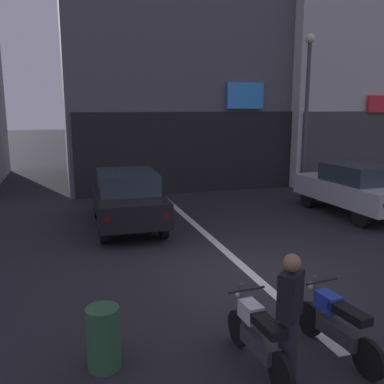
{
  "coord_description": "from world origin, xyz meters",
  "views": [
    {
      "loc": [
        -3.59,
        -7.46,
        3.4
      ],
      "look_at": [
        -0.7,
        2.0,
        1.4
      ],
      "focal_mm": 39.61,
      "sensor_mm": 36.0,
      "label": 1
    }
  ],
  "objects_px": {
    "car_black_crossing_near": "(127,197)",
    "car_white_down_street": "(185,160)",
    "car_silver_parked_kerbside": "(355,188)",
    "motorcycle_white_row_leftmost": "(257,335)",
    "street_lamp": "(307,98)",
    "trash_bin": "(103,338)",
    "motorcycle_blue_row_left_mid": "(336,324)",
    "person_by_motorcycles": "(289,317)"
  },
  "relations": [
    {
      "from": "car_black_crossing_near",
      "to": "car_white_down_street",
      "type": "relative_size",
      "value": 0.96
    },
    {
      "from": "car_silver_parked_kerbside",
      "to": "motorcycle_white_row_leftmost",
      "type": "distance_m",
      "value": 9.14
    },
    {
      "from": "street_lamp",
      "to": "trash_bin",
      "type": "bearing_deg",
      "value": -133.33
    },
    {
      "from": "car_silver_parked_kerbside",
      "to": "motorcycle_white_row_leftmost",
      "type": "height_order",
      "value": "car_silver_parked_kerbside"
    },
    {
      "from": "street_lamp",
      "to": "motorcycle_blue_row_left_mid",
      "type": "xyz_separation_m",
      "value": [
        -5.27,
        -9.51,
        -3.24
      ]
    },
    {
      "from": "person_by_motorcycles",
      "to": "street_lamp",
      "type": "bearing_deg",
      "value": 57.75
    },
    {
      "from": "car_black_crossing_near",
      "to": "street_lamp",
      "type": "height_order",
      "value": "street_lamp"
    },
    {
      "from": "car_black_crossing_near",
      "to": "motorcycle_blue_row_left_mid",
      "type": "distance_m",
      "value": 7.4
    },
    {
      "from": "motorcycle_white_row_leftmost",
      "to": "trash_bin",
      "type": "xyz_separation_m",
      "value": [
        -1.94,
        0.58,
        -0.03
      ]
    },
    {
      "from": "car_white_down_street",
      "to": "motorcycle_blue_row_left_mid",
      "type": "relative_size",
      "value": 2.58
    },
    {
      "from": "car_white_down_street",
      "to": "motorcycle_blue_row_left_mid",
      "type": "distance_m",
      "value": 15.06
    },
    {
      "from": "motorcycle_blue_row_left_mid",
      "to": "trash_bin",
      "type": "height_order",
      "value": "motorcycle_blue_row_left_mid"
    },
    {
      "from": "street_lamp",
      "to": "trash_bin",
      "type": "height_order",
      "value": "street_lamp"
    },
    {
      "from": "trash_bin",
      "to": "car_white_down_street",
      "type": "bearing_deg",
      "value": 69.95
    },
    {
      "from": "car_black_crossing_near",
      "to": "motorcycle_blue_row_left_mid",
      "type": "bearing_deg",
      "value": -75.78
    },
    {
      "from": "car_black_crossing_near",
      "to": "car_silver_parked_kerbside",
      "type": "distance_m",
      "value": 7.13
    },
    {
      "from": "car_silver_parked_kerbside",
      "to": "motorcycle_blue_row_left_mid",
      "type": "bearing_deg",
      "value": -129.1
    },
    {
      "from": "street_lamp",
      "to": "person_by_motorcycles",
      "type": "height_order",
      "value": "street_lamp"
    },
    {
      "from": "car_white_down_street",
      "to": "motorcycle_white_row_leftmost",
      "type": "distance_m",
      "value": 15.22
    },
    {
      "from": "trash_bin",
      "to": "car_black_crossing_near",
      "type": "bearing_deg",
      "value": 78.78
    },
    {
      "from": "trash_bin",
      "to": "car_silver_parked_kerbside",
      "type": "bearing_deg",
      "value": 34.99
    },
    {
      "from": "person_by_motorcycles",
      "to": "car_black_crossing_near",
      "type": "bearing_deg",
      "value": 96.82
    },
    {
      "from": "car_black_crossing_near",
      "to": "motorcycle_white_row_leftmost",
      "type": "relative_size",
      "value": 2.48
    },
    {
      "from": "car_white_down_street",
      "to": "street_lamp",
      "type": "distance_m",
      "value": 6.86
    },
    {
      "from": "car_silver_parked_kerbside",
      "to": "car_white_down_street",
      "type": "xyz_separation_m",
      "value": [
        -3.19,
        8.4,
        0.0
      ]
    },
    {
      "from": "car_white_down_street",
      "to": "trash_bin",
      "type": "xyz_separation_m",
      "value": [
        -5.21,
        -14.28,
        -0.46
      ]
    },
    {
      "from": "car_white_down_street",
      "to": "car_silver_parked_kerbside",
      "type": "bearing_deg",
      "value": -69.23
    },
    {
      "from": "person_by_motorcycles",
      "to": "car_silver_parked_kerbside",
      "type": "bearing_deg",
      "value": 47.63
    },
    {
      "from": "car_silver_parked_kerbside",
      "to": "person_by_motorcycles",
      "type": "distance_m",
      "value": 9.21
    },
    {
      "from": "person_by_motorcycles",
      "to": "trash_bin",
      "type": "distance_m",
      "value": 2.42
    },
    {
      "from": "car_black_crossing_near",
      "to": "person_by_motorcycles",
      "type": "bearing_deg",
      "value": -83.18
    },
    {
      "from": "car_white_down_street",
      "to": "street_lamp",
      "type": "height_order",
      "value": "street_lamp"
    },
    {
      "from": "car_silver_parked_kerbside",
      "to": "car_white_down_street",
      "type": "relative_size",
      "value": 0.97
    },
    {
      "from": "street_lamp",
      "to": "trash_bin",
      "type": "relative_size",
      "value": 7.03
    },
    {
      "from": "motorcycle_blue_row_left_mid",
      "to": "car_silver_parked_kerbside",
      "type": "bearing_deg",
      "value": 50.9
    },
    {
      "from": "car_white_down_street",
      "to": "street_lamp",
      "type": "xyz_separation_m",
      "value": [
        3.17,
        -5.39,
        2.81
      ]
    },
    {
      "from": "car_white_down_street",
      "to": "car_black_crossing_near",
      "type": "bearing_deg",
      "value": -116.83
    },
    {
      "from": "car_silver_parked_kerbside",
      "to": "trash_bin",
      "type": "distance_m",
      "value": 10.26
    },
    {
      "from": "car_white_down_street",
      "to": "motorcycle_blue_row_left_mid",
      "type": "xyz_separation_m",
      "value": [
        -2.1,
        -14.9,
        -0.43
      ]
    },
    {
      "from": "motorcycle_blue_row_left_mid",
      "to": "person_by_motorcycles",
      "type": "distance_m",
      "value": 1.05
    },
    {
      "from": "car_white_down_street",
      "to": "trash_bin",
      "type": "height_order",
      "value": "car_white_down_street"
    },
    {
      "from": "street_lamp",
      "to": "person_by_motorcycles",
      "type": "bearing_deg",
      "value": -122.25
    }
  ]
}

